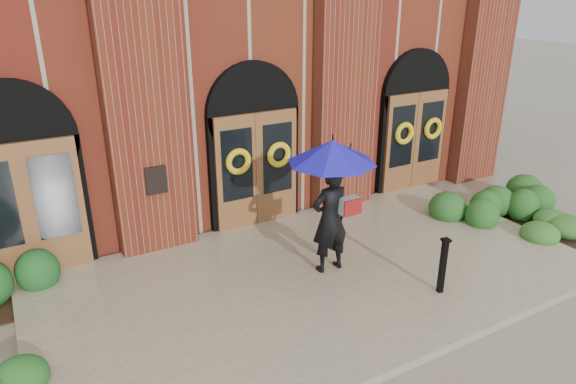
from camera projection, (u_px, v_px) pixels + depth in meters
ground at (324, 284)px, 9.39m from camera, size 90.00×90.00×0.00m
landing at (320, 277)px, 9.49m from camera, size 10.00×5.30×0.15m
church_building at (164, 44)px, 15.19m from camera, size 16.20×12.53×7.00m
man_with_umbrella at (331, 181)px, 8.98m from camera, size 1.58×1.58×2.50m
metal_post at (443, 265)px, 8.70m from camera, size 0.16×0.16×1.02m
hedge_wall_right at (498, 203)px, 12.05m from camera, size 2.66×1.06×0.68m
hedge_front_right at (554, 234)px, 10.81m from camera, size 1.28×1.09×0.45m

